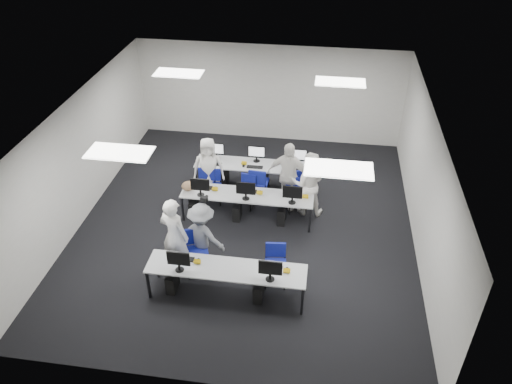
# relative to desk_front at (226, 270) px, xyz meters

# --- Properties ---
(room) EXTENTS (9.00, 9.02, 3.00)m
(room) POSITION_rel_desk_front_xyz_m (0.00, 2.40, 0.82)
(room) COLOR black
(room) RESTS_ON ground
(ceiling_panels) EXTENTS (5.20, 4.60, 0.02)m
(ceiling_panels) POSITION_rel_desk_front_xyz_m (0.00, 2.40, 2.30)
(ceiling_panels) COLOR white
(ceiling_panels) RESTS_ON room
(desk_front) EXTENTS (3.20, 0.70, 0.73)m
(desk_front) POSITION_rel_desk_front_xyz_m (0.00, 0.00, 0.00)
(desk_front) COLOR #AAACAE
(desk_front) RESTS_ON ground
(desk_mid) EXTENTS (3.20, 0.70, 0.73)m
(desk_mid) POSITION_rel_desk_front_xyz_m (0.00, 2.60, 0.00)
(desk_mid) COLOR #AAACAE
(desk_mid) RESTS_ON ground
(desk_back) EXTENTS (3.20, 0.70, 0.73)m
(desk_back) POSITION_rel_desk_front_xyz_m (0.00, 4.00, 0.00)
(desk_back) COLOR #AAACAE
(desk_back) RESTS_ON ground
(equipment_front) EXTENTS (2.51, 0.41, 1.19)m
(equipment_front) POSITION_rel_desk_front_xyz_m (-0.19, -0.02, -0.32)
(equipment_front) COLOR navy
(equipment_front) RESTS_ON desk_front
(equipment_mid) EXTENTS (2.91, 0.41, 1.19)m
(equipment_mid) POSITION_rel_desk_front_xyz_m (-0.19, 2.58, -0.32)
(equipment_mid) COLOR white
(equipment_mid) RESTS_ON desk_mid
(equipment_back) EXTENTS (2.91, 0.41, 1.19)m
(equipment_back) POSITION_rel_desk_front_xyz_m (0.19, 4.02, -0.32)
(equipment_back) COLOR white
(equipment_back) RESTS_ON desk_back
(chair_0) EXTENTS (0.64, 0.67, 0.99)m
(chair_0) POSITION_rel_desk_front_xyz_m (-0.77, 0.63, -0.37)
(chair_0) COLOR navy
(chair_0) RESTS_ON ground
(chair_1) EXTENTS (0.49, 0.53, 0.90)m
(chair_1) POSITION_rel_desk_front_xyz_m (0.93, 0.52, -0.40)
(chair_1) COLOR navy
(chair_1) RESTS_ON ground
(chair_2) EXTENTS (0.48, 0.51, 0.86)m
(chair_2) POSITION_rel_desk_front_xyz_m (-1.00, 3.23, -0.41)
(chair_2) COLOR navy
(chair_2) RESTS_ON ground
(chair_3) EXTENTS (0.50, 0.53, 0.85)m
(chair_3) POSITION_rel_desk_front_xyz_m (-0.11, 3.15, -0.41)
(chair_3) COLOR navy
(chair_3) RESTS_ON ground
(chair_4) EXTENTS (0.62, 0.65, 0.97)m
(chair_4) POSITION_rel_desk_front_xyz_m (1.13, 3.25, -0.37)
(chair_4) COLOR navy
(chair_4) RESTS_ON ground
(chair_5) EXTENTS (0.50, 0.53, 0.90)m
(chair_5) POSITION_rel_desk_front_xyz_m (-1.20, 3.56, -0.40)
(chair_5) COLOR navy
(chair_5) RESTS_ON ground
(chair_6) EXTENTS (0.50, 0.54, 0.96)m
(chair_6) POSITION_rel_desk_front_xyz_m (0.15, 3.52, -0.38)
(chair_6) COLOR navy
(chair_6) RESTS_ON ground
(chair_7) EXTENTS (0.48, 0.52, 0.92)m
(chair_7) POSITION_rel_desk_front_xyz_m (1.11, 3.42, -0.39)
(chair_7) COLOR navy
(chair_7) RESTS_ON ground
(handbag) EXTENTS (0.36, 0.30, 0.25)m
(handbag) POSITION_rel_desk_front_xyz_m (-1.45, 2.57, 0.18)
(handbag) COLOR #8A6347
(handbag) RESTS_ON desk_mid
(student_0) EXTENTS (0.78, 0.64, 1.83)m
(student_0) POSITION_rel_desk_front_xyz_m (-1.22, 0.63, 0.23)
(student_0) COLOR silver
(student_0) RESTS_ON ground
(student_1) EXTENTS (0.84, 0.66, 1.70)m
(student_1) POSITION_rel_desk_front_xyz_m (1.43, 3.11, 0.17)
(student_1) COLOR silver
(student_1) RESTS_ON ground
(student_2) EXTENTS (0.89, 0.67, 1.66)m
(student_2) POSITION_rel_desk_front_xyz_m (-1.15, 3.50, 0.15)
(student_2) COLOR silver
(student_2) RESTS_ON ground
(student_3) EXTENTS (1.13, 0.65, 1.82)m
(student_3) POSITION_rel_desk_front_xyz_m (0.91, 3.30, 0.23)
(student_3) COLOR silver
(student_3) RESTS_ON ground
(photographer) EXTENTS (1.13, 0.84, 1.56)m
(photographer) POSITION_rel_desk_front_xyz_m (-0.69, 0.88, 0.10)
(photographer) COLOR slate
(photographer) RESTS_ON ground
(dslr_camera) EXTENTS (0.18, 0.21, 0.10)m
(dslr_camera) POSITION_rel_desk_front_xyz_m (-0.64, 1.05, 0.93)
(dslr_camera) COLOR black
(dslr_camera) RESTS_ON photographer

